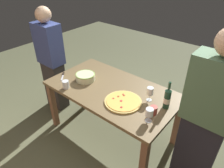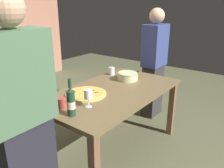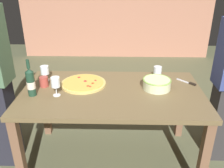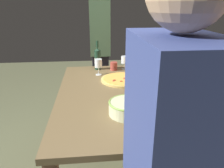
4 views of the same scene
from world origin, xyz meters
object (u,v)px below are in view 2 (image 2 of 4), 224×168
(serving_bowl, at_px, (128,76))
(wine_glass_by_bottle, at_px, (51,95))
(wine_bottle, at_px, (71,102))
(pizza_knife, at_px, (133,72))
(pizza, at_px, (86,94))
(dining_table, at_px, (112,98))
(wine_glass_near_pizza, at_px, (88,95))
(person_guest_left, at_px, (154,64))
(cup_ceramic, at_px, (112,71))
(person_host, at_px, (22,120))
(cup_amber, at_px, (62,103))

(serving_bowl, distance_m, wine_glass_by_bottle, 1.05)
(wine_bottle, height_order, pizza_knife, wine_bottle)
(pizza, xyz_separation_m, wine_bottle, (-0.41, -0.22, 0.11))
(dining_table, xyz_separation_m, wine_glass_by_bottle, (-0.64, 0.21, 0.19))
(dining_table, relative_size, wine_bottle, 4.99)
(wine_bottle, distance_m, wine_glass_near_pizza, 0.21)
(serving_bowl, xyz_separation_m, person_guest_left, (0.71, 0.01, 0.00))
(person_guest_left, bearing_deg, wine_glass_near_pizza, 2.17)
(cup_ceramic, relative_size, person_host, 0.06)
(cup_ceramic, xyz_separation_m, pizza_knife, (0.27, -0.17, -0.04))
(pizza, bearing_deg, dining_table, -25.74)
(pizza, xyz_separation_m, cup_ceramic, (0.71, 0.22, 0.04))
(person_guest_left, bearing_deg, cup_amber, -4.15)
(wine_glass_by_bottle, xyz_separation_m, person_host, (-0.45, -0.26, 0.02))
(wine_bottle, bearing_deg, person_host, 174.06)
(cup_amber, height_order, person_host, person_host)
(wine_glass_near_pizza, xyz_separation_m, cup_ceramic, (0.91, 0.44, -0.07))
(dining_table, relative_size, cup_ceramic, 15.99)
(wine_bottle, height_order, cup_amber, wine_bottle)
(pizza, relative_size, person_host, 0.24)
(serving_bowl, xyz_separation_m, cup_ceramic, (0.05, 0.28, -0.00))
(serving_bowl, relative_size, person_guest_left, 0.16)
(cup_amber, bearing_deg, pizza, 7.61)
(wine_glass_near_pizza, height_order, person_host, person_host)
(pizza_knife, relative_size, person_guest_left, 0.10)
(pizza_knife, bearing_deg, pizza, -177.06)
(cup_ceramic, distance_m, person_guest_left, 0.71)
(pizza_knife, bearing_deg, serving_bowl, -159.81)
(serving_bowl, bearing_deg, person_host, -175.66)
(pizza, xyz_separation_m, wine_glass_by_bottle, (-0.37, 0.08, 0.09))
(dining_table, height_order, wine_glass_near_pizza, wine_glass_near_pizza)
(serving_bowl, bearing_deg, wine_bottle, -171.72)
(pizza, distance_m, cup_amber, 0.36)
(cup_ceramic, xyz_separation_m, person_guest_left, (0.66, -0.27, 0.00))
(cup_ceramic, bearing_deg, dining_table, -142.02)
(dining_table, bearing_deg, pizza_knife, 14.12)
(pizza_knife, distance_m, person_host, 1.83)
(pizza, xyz_separation_m, serving_bowl, (0.67, -0.07, 0.04))
(wine_bottle, relative_size, wine_glass_near_pizza, 1.92)
(cup_ceramic, bearing_deg, pizza, -163.03)
(serving_bowl, bearing_deg, cup_amber, 178.91)
(person_host, bearing_deg, wine_glass_near_pizza, -6.52)
(cup_amber, bearing_deg, person_host, -164.22)
(wine_glass_near_pizza, relative_size, wine_glass_by_bottle, 1.12)
(serving_bowl, xyz_separation_m, person_host, (-1.49, -0.11, 0.07))
(cup_amber, bearing_deg, dining_table, -7.56)
(wine_glass_by_bottle, relative_size, pizza_knife, 0.91)
(wine_bottle, bearing_deg, cup_ceramic, 21.48)
(dining_table, xyz_separation_m, wine_glass_near_pizza, (-0.47, -0.09, 0.21))
(pizza_knife, bearing_deg, wine_glass_by_bottle, 178.93)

